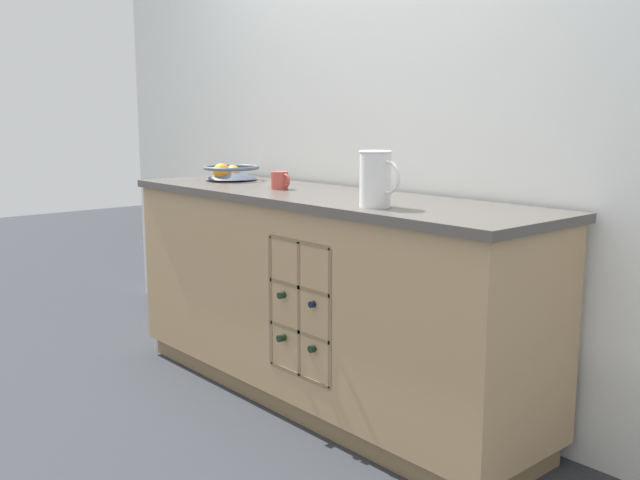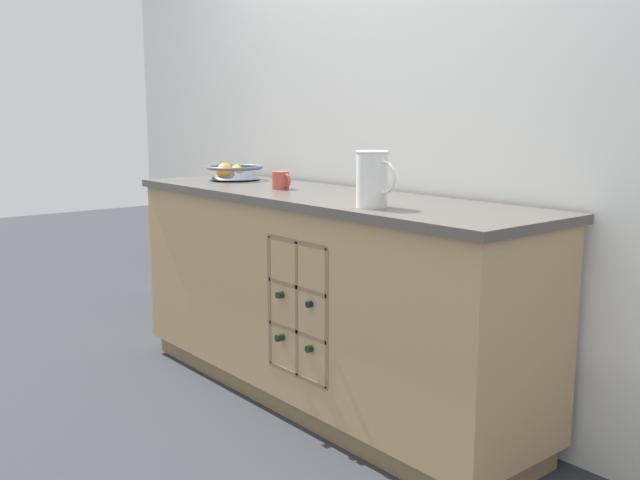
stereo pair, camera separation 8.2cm
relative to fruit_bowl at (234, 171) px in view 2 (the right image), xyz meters
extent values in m
plane|color=#2D3035|center=(0.76, -0.05, -0.98)|extent=(14.00, 14.00, 0.00)
cube|color=silver|center=(0.76, 0.30, 0.30)|extent=(4.57, 0.06, 2.55)
cube|color=olive|center=(0.76, -0.05, -0.93)|extent=(2.11, 0.50, 0.09)
cube|color=tan|center=(0.76, -0.05, -0.49)|extent=(2.17, 0.56, 0.81)
cube|color=#514C47|center=(0.76, -0.05, -0.06)|extent=(2.21, 0.60, 0.03)
cube|color=olive|center=(0.96, -0.23, -0.48)|extent=(0.37, 0.01, 0.55)
cube|color=olive|center=(0.77, -0.28, -0.48)|extent=(0.02, 0.10, 0.55)
cube|color=olive|center=(1.14, -0.28, -0.48)|extent=(0.02, 0.10, 0.55)
cube|color=olive|center=(0.96, -0.28, -0.75)|extent=(0.37, 0.10, 0.02)
cube|color=olive|center=(0.96, -0.28, -0.57)|extent=(0.37, 0.10, 0.02)
cube|color=olive|center=(0.96, -0.28, -0.38)|extent=(0.37, 0.10, 0.02)
cube|color=olive|center=(0.96, -0.28, -0.20)|extent=(0.37, 0.10, 0.02)
cube|color=olive|center=(0.96, -0.28, -0.48)|extent=(0.02, 0.10, 0.55)
cylinder|color=black|center=(0.86, -0.16, -0.61)|extent=(0.08, 0.21, 0.08)
cylinder|color=black|center=(0.86, -0.32, -0.61)|extent=(0.03, 0.09, 0.03)
cylinder|color=black|center=(1.05, -0.16, -0.61)|extent=(0.08, 0.21, 0.08)
cylinder|color=black|center=(1.05, -0.31, -0.61)|extent=(0.03, 0.09, 0.03)
cylinder|color=black|center=(0.86, -0.17, -0.43)|extent=(0.07, 0.20, 0.07)
cylinder|color=black|center=(0.86, -0.31, -0.43)|extent=(0.03, 0.08, 0.03)
cylinder|color=black|center=(1.05, -0.17, -0.43)|extent=(0.07, 0.19, 0.07)
cylinder|color=black|center=(1.05, -0.31, -0.43)|extent=(0.03, 0.08, 0.03)
cylinder|color=#4C5666|center=(0.00, 0.00, -0.04)|extent=(0.13, 0.13, 0.01)
cone|color=#4C5666|center=(0.00, 0.00, 0.00)|extent=(0.26, 0.26, 0.06)
torus|color=#4C5666|center=(0.00, 0.00, 0.02)|extent=(0.29, 0.29, 0.02)
sphere|color=gold|center=(-0.06, 0.05, -0.01)|extent=(0.07, 0.07, 0.07)
sphere|color=gold|center=(0.03, 0.00, -0.01)|extent=(0.07, 0.07, 0.07)
sphere|color=red|center=(-0.05, -0.02, 0.00)|extent=(0.08, 0.08, 0.08)
sphere|color=orange|center=(0.01, -0.06, 0.00)|extent=(0.09, 0.09, 0.09)
cylinder|color=white|center=(1.25, -0.21, 0.06)|extent=(0.11, 0.11, 0.20)
torus|color=white|center=(1.25, -0.21, 0.15)|extent=(0.12, 0.12, 0.01)
torus|color=white|center=(1.31, -0.21, 0.07)|extent=(0.12, 0.01, 0.12)
cylinder|color=#B7473D|center=(0.52, -0.08, -0.01)|extent=(0.08, 0.08, 0.08)
torus|color=#B7473D|center=(0.56, -0.08, -0.01)|extent=(0.06, 0.01, 0.06)
camera|label=1|loc=(3.07, -2.06, 0.28)|focal=40.00mm
camera|label=2|loc=(3.12, -1.99, 0.28)|focal=40.00mm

